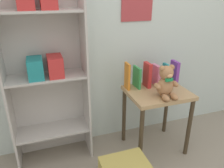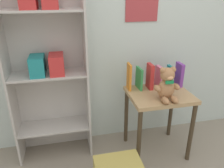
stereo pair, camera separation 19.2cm
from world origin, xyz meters
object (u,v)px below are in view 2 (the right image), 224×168
(book_standing_orange, at_px, (129,77))
(book_standing_teal, at_px, (170,76))
(teddy_bear, at_px, (167,85))
(book_standing_green, at_px, (139,78))
(book_standing_purple, at_px, (179,75))
(book_standing_pink, at_px, (159,77))
(bookshelf_side, at_px, (47,62))
(book_standing_red, at_px, (150,76))
(display_table, at_px, (159,104))

(book_standing_orange, height_order, book_standing_teal, book_standing_orange)
(teddy_bear, bearing_deg, book_standing_green, 119.82)
(book_standing_purple, bearing_deg, book_standing_teal, -178.68)
(book_standing_pink, distance_m, book_standing_teal, 0.10)
(teddy_bear, distance_m, book_standing_orange, 0.37)
(book_standing_purple, bearing_deg, teddy_bear, -134.26)
(book_standing_teal, bearing_deg, book_standing_green, 175.37)
(book_standing_green, bearing_deg, book_standing_orange, 179.54)
(teddy_bear, bearing_deg, book_standing_purple, 44.80)
(teddy_bear, bearing_deg, bookshelf_side, 160.26)
(book_standing_pink, xyz_separation_m, book_standing_purple, (0.20, -0.01, 0.01))
(book_standing_orange, distance_m, book_standing_red, 0.20)
(book_standing_green, bearing_deg, book_standing_purple, -4.24)
(bookshelf_side, height_order, teddy_bear, bookshelf_side)
(display_table, height_order, book_standing_red, book_standing_red)
(display_table, height_order, book_standing_pink, book_standing_pink)
(teddy_bear, xyz_separation_m, book_standing_green, (-0.15, 0.27, -0.03))
(teddy_bear, height_order, book_standing_orange, teddy_bear)
(display_table, xyz_separation_m, book_standing_orange, (-0.25, 0.15, 0.24))
(book_standing_orange, xyz_separation_m, book_standing_purple, (0.51, -0.02, -0.01))
(book_standing_red, distance_m, book_standing_teal, 0.20)
(bookshelf_side, height_order, display_table, bookshelf_side)
(book_standing_orange, xyz_separation_m, book_standing_pink, (0.30, -0.01, -0.02))
(book_standing_green, bearing_deg, book_standing_red, -11.89)
(display_table, relative_size, book_standing_red, 2.67)
(display_table, xyz_separation_m, book_standing_pink, (0.05, 0.14, 0.21))
(book_standing_green, height_order, book_standing_teal, book_standing_teal)
(teddy_bear, distance_m, book_standing_green, 0.31)
(book_standing_pink, bearing_deg, book_standing_orange, 176.85)
(book_standing_pink, bearing_deg, book_standing_teal, -7.74)
(display_table, relative_size, book_standing_pink, 3.13)
(book_standing_green, bearing_deg, book_standing_teal, -5.27)
(book_standing_orange, height_order, book_standing_green, book_standing_orange)
(book_standing_teal, bearing_deg, book_standing_orange, 176.57)
(display_table, bearing_deg, book_standing_teal, 40.42)
(book_standing_orange, bearing_deg, book_standing_green, 2.83)
(bookshelf_side, xyz_separation_m, book_standing_red, (0.93, -0.10, -0.18))
(book_standing_red, height_order, book_standing_pink, book_standing_red)
(book_standing_teal, height_order, book_standing_purple, book_standing_purple)
(book_standing_orange, distance_m, book_standing_purple, 0.51)
(book_standing_teal, bearing_deg, book_standing_purple, -0.49)
(book_standing_pink, height_order, book_standing_purple, book_standing_purple)
(book_standing_orange, xyz_separation_m, book_standing_teal, (0.41, -0.02, -0.02))
(bookshelf_side, xyz_separation_m, book_standing_green, (0.83, -0.08, -0.20))
(book_standing_red, bearing_deg, teddy_bear, -77.92)
(bookshelf_side, relative_size, book_standing_purple, 7.30)
(book_standing_orange, relative_size, book_standing_green, 1.24)
(display_table, bearing_deg, book_standing_red, 111.16)
(teddy_bear, distance_m, book_standing_teal, 0.29)
(bookshelf_side, height_order, book_standing_pink, bookshelf_side)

